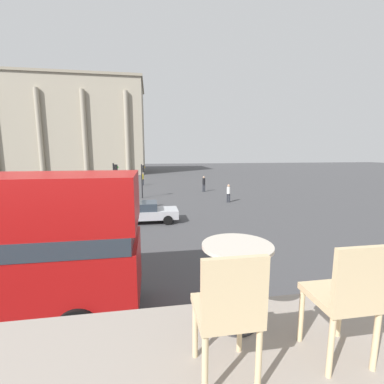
% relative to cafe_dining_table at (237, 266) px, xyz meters
% --- Properties ---
extents(cafe_dining_table, '(0.60, 0.60, 0.73)m').
position_rel_cafe_dining_table_xyz_m(cafe_dining_table, '(0.00, 0.00, 0.00)').
color(cafe_dining_table, '#2D2D30').
rests_on(cafe_dining_table, cafe_floor_slab).
extents(cafe_chair_0, '(0.40, 0.40, 0.91)m').
position_rel_cafe_dining_table_xyz_m(cafe_chair_0, '(-0.24, -0.54, -0.02)').
color(cafe_chair_0, '#D1B789').
rests_on(cafe_chair_0, cafe_floor_slab).
extents(cafe_chair_1, '(0.40, 0.40, 0.91)m').
position_rel_cafe_dining_table_xyz_m(cafe_chair_1, '(0.61, -0.52, -0.02)').
color(cafe_chair_1, '#D1B789').
rests_on(cafe_chair_1, cafe_floor_slab).
extents(plaza_building_left, '(30.17, 16.86, 19.46)m').
position_rel_cafe_dining_table_xyz_m(plaza_building_left, '(-16.84, 58.72, 6.09)').
color(plaza_building_left, '#A39984').
rests_on(plaza_building_left, ground_plane).
extents(traffic_light_near, '(0.42, 0.24, 3.68)m').
position_rel_cafe_dining_table_xyz_m(traffic_light_near, '(-6.77, 11.17, -1.23)').
color(traffic_light_near, black).
rests_on(traffic_light_near, ground_plane).
extents(traffic_light_mid, '(0.42, 0.24, 3.79)m').
position_rel_cafe_dining_table_xyz_m(traffic_light_mid, '(-3.29, 17.46, -1.17)').
color(traffic_light_mid, black).
rests_on(traffic_light_mid, ground_plane).
extents(traffic_light_far, '(0.42, 0.24, 3.40)m').
position_rel_cafe_dining_table_xyz_m(traffic_light_far, '(-1.48, 23.88, -1.41)').
color(traffic_light_far, black).
rests_on(traffic_light_far, ground_plane).
extents(car_silver, '(4.20, 1.93, 1.35)m').
position_rel_cafe_dining_table_xyz_m(car_silver, '(-1.13, 14.78, -2.94)').
color(car_silver, black).
rests_on(car_silver, ground_plane).
extents(pedestrian_white, '(0.32, 0.32, 1.66)m').
position_rel_cafe_dining_table_xyz_m(pedestrian_white, '(6.33, 20.43, -2.69)').
color(pedestrian_white, '#282B33').
rests_on(pedestrian_white, ground_plane).
extents(pedestrian_blue, '(0.32, 0.32, 1.72)m').
position_rel_cafe_dining_table_xyz_m(pedestrian_blue, '(-5.17, 23.98, -2.65)').
color(pedestrian_blue, '#282B33').
rests_on(pedestrian_blue, ground_plane).
extents(pedestrian_yellow, '(0.32, 0.32, 1.75)m').
position_rel_cafe_dining_table_xyz_m(pedestrian_yellow, '(-1.80, 34.14, -2.63)').
color(pedestrian_yellow, '#282B33').
rests_on(pedestrian_yellow, ground_plane).
extents(pedestrian_black, '(0.32, 0.32, 1.80)m').
position_rel_cafe_dining_table_xyz_m(pedestrian_black, '(5.41, 27.05, -2.60)').
color(pedestrian_black, '#282B33').
rests_on(pedestrian_black, ground_plane).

